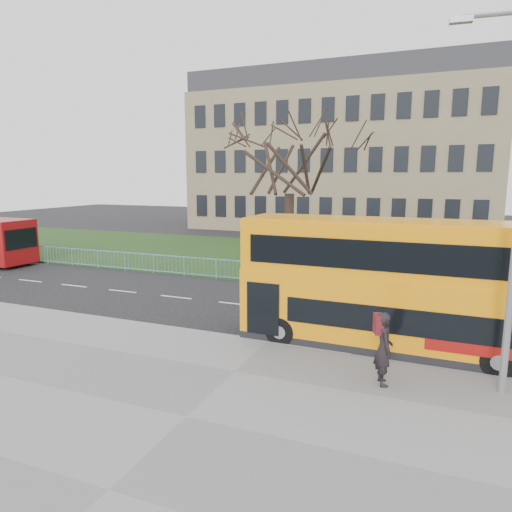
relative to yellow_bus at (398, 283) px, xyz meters
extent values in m
plane|color=black|center=(-3.93, 0.51, -2.19)|extent=(120.00, 120.00, 0.00)
cube|color=slate|center=(-3.93, -6.24, -2.13)|extent=(80.00, 10.50, 0.12)
cube|color=gray|center=(-3.93, -1.04, -2.12)|extent=(80.00, 0.20, 0.14)
cube|color=#193312|center=(-3.93, 14.81, -2.15)|extent=(80.00, 15.40, 0.08)
cube|color=#79684C|center=(-8.93, 35.51, 4.81)|extent=(30.00, 15.00, 14.00)
cube|color=orange|center=(0.00, 0.01, -0.95)|extent=(9.79, 2.47, 1.81)
cube|color=orange|center=(0.00, 0.01, 0.11)|extent=(9.79, 2.47, 0.31)
cube|color=orange|center=(0.00, 0.01, 1.08)|extent=(9.74, 2.42, 1.63)
cube|color=black|center=(0.54, -1.17, -0.88)|extent=(7.53, 0.15, 0.79)
cube|color=black|center=(-0.02, -1.14, 1.00)|extent=(8.98, 0.18, 0.88)
cylinder|color=black|center=(-3.50, -0.98, -1.71)|extent=(0.97, 0.27, 0.97)
cylinder|color=black|center=(2.82, -1.08, -1.71)|extent=(0.97, 0.27, 0.97)
imported|color=black|center=(-0.04, -2.88, -1.11)|extent=(0.68, 0.82, 1.93)
cylinder|color=gray|center=(2.02, -2.30, 6.83)|extent=(1.56, 0.26, 0.11)
cube|color=gray|center=(1.25, -2.37, 6.77)|extent=(0.52, 0.25, 0.13)
camera|label=1|loc=(1.07, -14.45, 3.24)|focal=32.00mm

